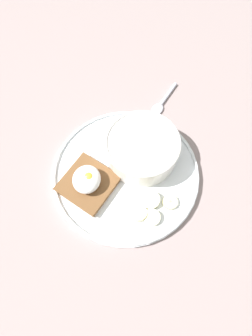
% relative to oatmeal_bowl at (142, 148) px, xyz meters
% --- Properties ---
extents(ground_plane, '(1.20, 1.20, 0.02)m').
position_rel_oatmeal_bowl_xyz_m(ground_plane, '(0.04, -0.03, -0.05)').
color(ground_plane, gray).
rests_on(ground_plane, ground).
extents(plate, '(0.29, 0.29, 0.02)m').
position_rel_oatmeal_bowl_xyz_m(plate, '(0.04, -0.03, -0.03)').
color(plate, white).
rests_on(plate, ground_plane).
extents(oatmeal_bowl, '(0.14, 0.14, 0.06)m').
position_rel_oatmeal_bowl_xyz_m(oatmeal_bowl, '(0.00, 0.00, 0.00)').
color(oatmeal_bowl, white).
rests_on(oatmeal_bowl, plate).
extents(toast_slice, '(0.13, 0.13, 0.02)m').
position_rel_oatmeal_bowl_xyz_m(toast_slice, '(0.08, -0.10, -0.02)').
color(toast_slice, brown).
rests_on(toast_slice, plate).
extents(poached_egg, '(0.06, 0.05, 0.03)m').
position_rel_oatmeal_bowl_xyz_m(poached_egg, '(0.08, -0.10, 0.00)').
color(poached_egg, white).
rests_on(poached_egg, toast_slice).
extents(banana_slice_front, '(0.05, 0.05, 0.02)m').
position_rel_oatmeal_bowl_xyz_m(banana_slice_front, '(0.10, 0.02, -0.02)').
color(banana_slice_front, beige).
rests_on(banana_slice_front, plate).
extents(banana_slice_left, '(0.04, 0.04, 0.01)m').
position_rel_oatmeal_bowl_xyz_m(banana_slice_left, '(0.10, 0.06, -0.02)').
color(banana_slice_left, beige).
rests_on(banana_slice_left, plate).
extents(banana_slice_back, '(0.04, 0.04, 0.01)m').
position_rel_oatmeal_bowl_xyz_m(banana_slice_back, '(0.13, 0.03, -0.02)').
color(banana_slice_back, beige).
rests_on(banana_slice_back, plate).
extents(banana_slice_right, '(0.03, 0.03, 0.01)m').
position_rel_oatmeal_bowl_xyz_m(banana_slice_right, '(0.12, 0.00, -0.02)').
color(banana_slice_right, '#F6EEBE').
rests_on(banana_slice_right, plate).
extents(spoon, '(0.10, 0.06, 0.01)m').
position_rel_oatmeal_bowl_xyz_m(spoon, '(-0.14, 0.04, -0.03)').
color(spoon, silver).
rests_on(spoon, ground_plane).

